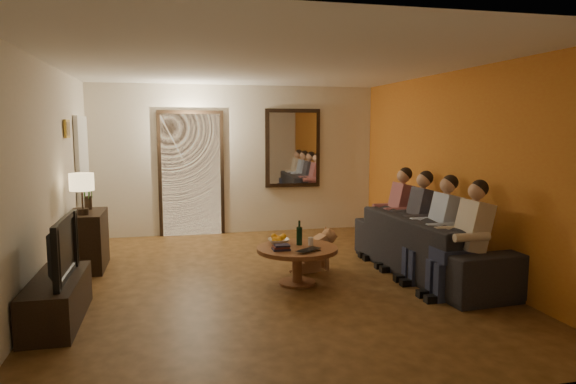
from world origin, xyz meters
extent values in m
cube|color=#462E12|center=(0.00, 0.00, 0.00)|extent=(5.00, 6.00, 0.01)
cube|color=white|center=(0.00, 0.00, 2.60)|extent=(5.00, 6.00, 0.01)
cube|color=beige|center=(0.00, 3.00, 1.30)|extent=(5.00, 0.02, 2.60)
cube|color=beige|center=(0.00, -3.00, 1.30)|extent=(5.00, 0.02, 2.60)
cube|color=beige|center=(-2.50, 0.00, 1.30)|extent=(0.02, 6.00, 2.60)
cube|color=beige|center=(2.50, 0.00, 1.30)|extent=(0.02, 6.00, 2.60)
cube|color=#C36321|center=(2.49, 0.00, 1.30)|extent=(0.01, 6.00, 2.60)
cube|color=#FFE0A5|center=(-0.80, 2.98, 1.05)|extent=(1.00, 0.06, 2.10)
cube|color=black|center=(-0.80, 2.97, 1.05)|extent=(1.12, 0.04, 2.22)
cube|color=silver|center=(-0.55, 2.98, 0.90)|extent=(0.45, 0.03, 1.70)
cube|color=black|center=(1.00, 2.96, 1.50)|extent=(1.00, 0.05, 1.40)
cube|color=white|center=(1.00, 2.93, 1.50)|extent=(0.86, 0.02, 1.26)
cube|color=white|center=(-2.46, 2.30, 1.02)|extent=(0.06, 0.85, 2.04)
cube|color=#B28C33|center=(-2.47, 1.30, 1.85)|extent=(0.03, 0.28, 0.24)
cube|color=brown|center=(-2.46, 1.30, 1.85)|extent=(0.01, 0.22, 0.18)
cube|color=black|center=(-2.25, 1.06, 0.38)|extent=(0.45, 0.86, 0.76)
cube|color=black|center=(-2.25, -0.87, 0.21)|extent=(0.45, 1.29, 0.43)
imported|color=black|center=(-2.25, -0.87, 0.72)|extent=(1.02, 0.13, 0.59)
imported|color=black|center=(2.10, -0.19, 0.38)|extent=(2.67, 1.20, 0.76)
cylinder|color=brown|center=(0.30, -0.21, 0.23)|extent=(1.06, 1.06, 0.45)
imported|color=white|center=(0.12, 0.01, 0.48)|extent=(0.26, 0.26, 0.06)
cylinder|color=silver|center=(0.48, -0.16, 0.50)|extent=(0.06, 0.06, 0.10)
imported|color=black|center=(0.40, -0.49, 0.46)|extent=(0.39, 0.37, 0.03)
camera|label=1|loc=(-1.16, -6.01, 1.86)|focal=32.00mm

